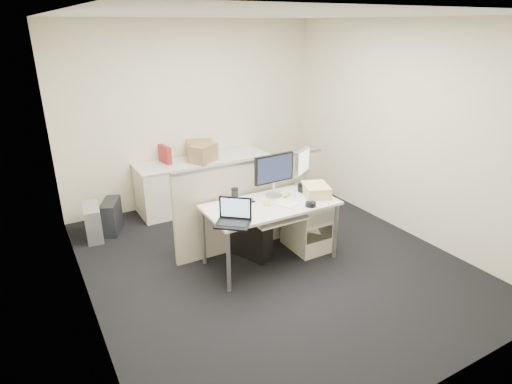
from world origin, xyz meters
TOP-DOWN VIEW (x-y plane):
  - floor at (0.00, 0.00)m, footprint 4.00×4.50m
  - ceiling at (0.00, 0.00)m, footprint 4.00×4.50m
  - wall_back at (0.00, 2.25)m, footprint 4.00×0.02m
  - wall_front at (0.00, -2.25)m, footprint 4.00×0.02m
  - wall_left at (-2.00, 0.00)m, footprint 0.02×4.50m
  - wall_right at (2.00, 0.00)m, footprint 0.02×4.50m
  - desk at (0.00, 0.00)m, footprint 1.50×0.75m
  - keyboard_tray at (0.00, -0.18)m, footprint 0.62×0.32m
  - drawer_pedestal at (0.55, 0.05)m, footprint 0.40×0.55m
  - cubicle_partition at (0.00, 0.45)m, footprint 2.00×0.06m
  - back_counter at (0.00, 1.93)m, footprint 2.00×0.60m
  - monitor_main at (0.15, 0.18)m, footprint 0.52×0.22m
  - monitor_small at (0.65, 0.32)m, footprint 0.42×0.36m
  - laptop at (-0.62, -0.28)m, footprint 0.43×0.41m
  - trackball at (0.35, -0.28)m, footprint 0.13×0.13m
  - desk_phone at (0.60, 0.08)m, footprint 0.24×0.20m
  - paper_stack at (0.15, -0.08)m, footprint 0.29×0.32m
  - sticky_pad at (-0.05, 0.00)m, footprint 0.10×0.10m
  - travel_mug at (-0.34, 0.22)m, footprint 0.09×0.09m
  - banana at (0.28, 0.10)m, footprint 0.18×0.12m
  - cellphone at (-0.15, 0.17)m, footprint 0.06×0.10m
  - manila_folders at (0.59, -0.05)m, footprint 0.38×0.43m
  - keyboard at (-0.05, -0.14)m, footprint 0.44×0.18m
  - pc_tower_desk at (-0.15, 0.20)m, footprint 0.37×0.54m
  - pc_tower_spare_dark at (-1.45, 1.71)m, footprint 0.36×0.50m
  - pc_tower_spare_silver at (-1.70, 1.63)m, footprint 0.24×0.50m
  - cardboard_box_left at (-0.05, 1.81)m, footprint 0.46×0.43m
  - cardboard_box_right at (0.00, 2.05)m, footprint 0.45×0.40m
  - red_binder at (-0.55, 2.03)m, footprint 0.11×0.30m

SIDE VIEW (x-z plane):
  - floor at x=0.00m, z-range -0.01..0.00m
  - pc_tower_spare_dark at x=-1.45m, z-range 0.00..0.44m
  - pc_tower_spare_silver at x=-1.70m, z-range 0.00..0.45m
  - pc_tower_desk at x=-0.15m, z-range 0.00..0.47m
  - drawer_pedestal at x=0.55m, z-range 0.00..0.65m
  - back_counter at x=0.00m, z-range 0.00..0.72m
  - cubicle_partition at x=0.00m, z-range 0.00..1.10m
  - keyboard_tray at x=0.00m, z-range 0.61..0.63m
  - keyboard at x=-0.05m, z-range 0.63..0.66m
  - desk at x=0.00m, z-range 0.30..1.03m
  - paper_stack at x=0.15m, z-range 0.73..0.74m
  - sticky_pad at x=-0.05m, z-range 0.73..0.74m
  - cellphone at x=-0.15m, z-range 0.73..0.74m
  - banana at x=0.28m, z-range 0.73..0.77m
  - trackball at x=0.35m, z-range 0.73..0.78m
  - desk_phone at x=0.60m, z-range 0.73..0.80m
  - manila_folders at x=0.59m, z-range 0.73..0.86m
  - travel_mug at x=-0.34m, z-range 0.73..0.90m
  - cardboard_box_right at x=0.00m, z-range 0.72..0.99m
  - red_binder at x=-0.55m, z-range 0.72..0.99m
  - laptop at x=-0.62m, z-range 0.73..0.99m
  - cardboard_box_left at x=-0.05m, z-range 0.72..1.00m
  - monitor_small at x=0.65m, z-range 0.73..1.19m
  - monitor_main at x=0.15m, z-range 0.73..1.24m
  - wall_back at x=0.00m, z-range 0.00..2.70m
  - wall_front at x=0.00m, z-range 0.00..2.70m
  - wall_left at x=-2.00m, z-range 0.00..2.70m
  - wall_right at x=2.00m, z-range 0.00..2.70m
  - ceiling at x=0.00m, z-range 2.70..2.71m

